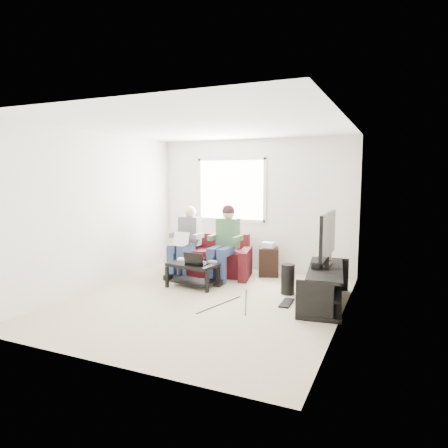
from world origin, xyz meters
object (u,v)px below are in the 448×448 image
Objects in this scene: end_table at (268,261)px; tv at (327,236)px; subwoofer at (288,279)px; coffee_table at (193,269)px; tv_stand at (325,288)px; sofa at (211,259)px.

tv is at bearing -42.73° from end_table.
tv reaches higher than end_table.
tv is 1.87m from end_table.
end_table is at bearing 122.41° from subwoofer.
end_table is (-0.64, 1.02, 0.04)m from subwoofer.
coffee_table is 0.52× the size of tv_stand.
sofa is 0.96m from coffee_table.
sofa is 1.05× the size of tv_stand.
tv is 1.72× the size of end_table.
coffee_table is 0.80× the size of tv.
tv_stand is (2.34, -0.98, -0.05)m from sofa.
tv is (2.22, 0.08, 0.70)m from coffee_table.
end_table reaches higher than coffee_table.
end_table is at bearing 15.45° from sofa.
tv is (-0.00, 0.10, 0.76)m from tv_stand.
coffee_table is at bearing 179.45° from tv_stand.
end_table is (0.95, 1.25, -0.01)m from coffee_table.
subwoofer is at bearing 157.72° from tv_stand.
tv_stand is 0.76m from tv.
coffee_table is 1.57m from end_table.
tv is at bearing 91.47° from tv_stand.
subwoofer is at bearing -57.59° from end_table.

